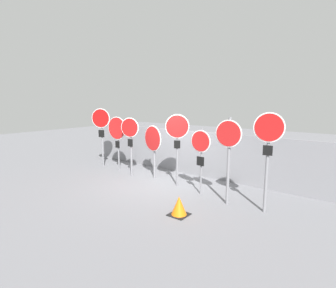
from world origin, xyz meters
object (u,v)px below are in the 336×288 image
Objects in this scene: stop_sign_4 at (177,135)px; stop_sign_7 at (268,142)px; stop_sign_2 at (130,136)px; stop_sign_0 at (101,125)px; stop_sign_5 at (201,147)px; traffic_cone_0 at (179,206)px; stop_sign_1 at (117,132)px; stop_sign_3 at (153,142)px; stop_sign_6 at (228,145)px.

stop_sign_7 is (3.10, -0.38, 0.08)m from stop_sign_4.
stop_sign_0 is at bearing 156.01° from stop_sign_2.
stop_sign_2 reaches higher than stop_sign_5.
stop_sign_5 is (1.06, -0.24, -0.27)m from stop_sign_4.
stop_sign_4 is 3.12m from stop_sign_7.
traffic_cone_0 is (5.66, -2.06, -1.61)m from stop_sign_0.
stop_sign_1 is at bearing 176.86° from stop_sign_5.
stop_sign_3 is 1.32m from stop_sign_4.
stop_sign_4 is 1.00× the size of stop_sign_6.
stop_sign_2 reaches higher than stop_sign_3.
stop_sign_7 reaches higher than stop_sign_5.
stop_sign_3 is 0.95× the size of stop_sign_5.
stop_sign_0 reaches higher than stop_sign_5.
stop_sign_5 is 1.05m from stop_sign_6.
stop_sign_4 is at bearing 161.13° from stop_sign_7.
stop_sign_7 reaches higher than stop_sign_2.
stop_sign_3 is 4.40m from stop_sign_7.
stop_sign_2 is at bearing 179.37° from stop_sign_5.
stop_sign_7 is at bearing -29.94° from stop_sign_0.
stop_sign_4 is at bearing 3.21° from stop_sign_3.
stop_sign_2 is at bearing -18.32° from stop_sign_1.
stop_sign_7 is (1.03, 0.09, 0.16)m from stop_sign_6.
stop_sign_4 is 2.81m from traffic_cone_0.
stop_sign_2 reaches higher than stop_sign_1.
stop_sign_7 is at bearing 41.74° from traffic_cone_0.
stop_sign_4 is at bearing -13.38° from stop_sign_2.
stop_sign_6 is (4.20, -0.36, 0.11)m from stop_sign_2.
stop_sign_2 is 0.93× the size of stop_sign_6.
traffic_cone_0 is at bearing -25.87° from stop_sign_3.
stop_sign_5 reaches higher than traffic_cone_0.
stop_sign_6 is at bearing 0.69° from stop_sign_3.
stop_sign_1 reaches higher than stop_sign_3.
stop_sign_0 is at bearing 163.74° from stop_sign_7.
stop_sign_1 is 0.99× the size of stop_sign_2.
stop_sign_4 reaches higher than stop_sign_5.
stop_sign_6 is at bearing -43.39° from stop_sign_4.
stop_sign_2 is at bearing -33.34° from stop_sign_0.
stop_sign_4 is at bearing 165.85° from stop_sign_6.
stop_sign_1 is at bearing 172.16° from stop_sign_6.
stop_sign_5 is (2.30, -0.43, 0.13)m from stop_sign_3.
stop_sign_1 is at bearing 151.11° from stop_sign_2.
stop_sign_5 is at bearing -10.51° from stop_sign_1.
stop_sign_6 is at bearing -21.14° from stop_sign_2.
stop_sign_3 is at bearing 2.15° from stop_sign_2.
stop_sign_7 reaches higher than stop_sign_4.
stop_sign_2 is 5.24m from stop_sign_7.
stop_sign_4 is 1.17× the size of stop_sign_5.
stop_sign_3 is at bearing 160.63° from stop_sign_7.
stop_sign_7 is at bearing 4.46° from stop_sign_3.
stop_sign_6 is (1.01, -0.23, 0.19)m from stop_sign_5.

